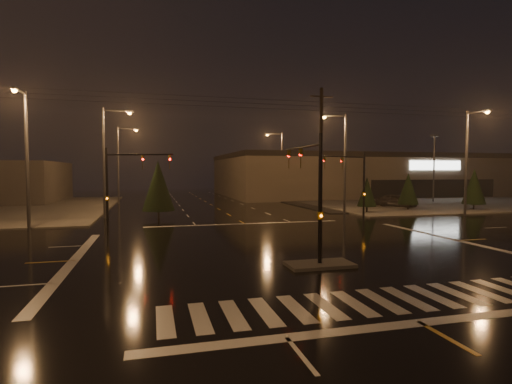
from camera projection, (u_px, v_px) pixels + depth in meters
The scene contains 23 objects.
ground at pixel (290, 249), 21.93m from camera, with size 140.00×140.00×0.00m, color black.
sidewalk_ne at pixel (415, 200), 58.50m from camera, with size 36.00×36.00×0.12m, color #4E4B46.
median_island at pixel (320, 264), 18.06m from camera, with size 3.00×1.60×0.15m, color #4E4B46.
crosswalk at pixel (381, 301), 13.23m from camera, with size 15.00×2.60×0.01m, color beige.
stop_bar_near at pixel (420, 323), 11.30m from camera, with size 16.00×0.50×0.01m, color beige.
stop_bar_far at pixel (245, 224), 32.55m from camera, with size 16.00×0.50×0.01m, color beige.
parking_lot at pixel (453, 201), 57.83m from camera, with size 50.00×24.00×0.08m, color black.
retail_building at pixel (384, 174), 75.01m from camera, with size 60.20×28.30×7.20m.
signal_mast_median at pixel (312, 183), 18.77m from camera, with size 0.25×4.59×6.00m.
signal_mast_ne at pixel (356, 177), 33.93m from camera, with size 4.84×1.86×6.00m.
signal_mast_nw at pixel (121, 178), 29.12m from camera, with size 4.84×1.86×6.00m.
streetlight_1 at pixel (107, 155), 36.18m from camera, with size 2.77×0.32×10.00m.
streetlight_2 at pixel (121, 160), 51.64m from camera, with size 2.77×0.32×10.00m.
streetlight_3 at pixel (342, 156), 39.91m from camera, with size 2.77×0.32×10.00m.
streetlight_4 at pixel (280, 161), 59.23m from camera, with size 2.77×0.32×10.00m.
streetlight_5 at pixel (25, 150), 28.38m from camera, with size 0.32×2.77×10.00m.
streetlight_6 at pixel (469, 155), 38.00m from camera, with size 0.32×2.77×10.00m.
utility_pole_1 at pixel (321, 151), 37.16m from camera, with size 2.20×0.32×12.00m.
conifer_0 at pixel (367, 192), 40.74m from camera, with size 1.93×1.93×3.72m.
conifer_1 at pixel (408, 189), 43.42m from camera, with size 2.18×2.18×4.11m.
conifer_2 at pixel (474, 186), 43.65m from camera, with size 2.47×2.47×4.55m.
conifer_3 at pixel (158, 186), 36.23m from camera, with size 2.93×2.93×5.28m.
car_parked at pixel (396, 201), 47.31m from camera, with size 1.90×4.72×1.61m, color black.
Camera 1 is at (-7.32, -20.55, 4.30)m, focal length 28.00 mm.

